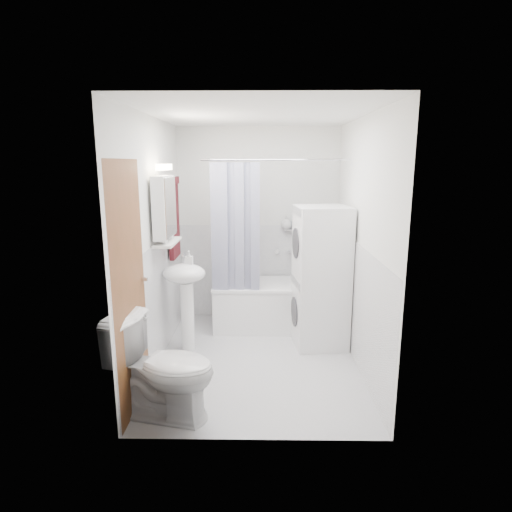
{
  "coord_description": "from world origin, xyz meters",
  "views": [
    {
      "loc": [
        0.04,
        -4.05,
        1.97
      ],
      "look_at": [
        -0.01,
        0.15,
        1.05
      ],
      "focal_mm": 30.0,
      "sensor_mm": 36.0,
      "label": 1
    }
  ],
  "objects_px": {
    "washer_dryer": "(320,277)",
    "bathtub": "(273,302)",
    "toilet": "(163,368)",
    "sink": "(185,287)"
  },
  "relations": [
    {
      "from": "bathtub",
      "to": "toilet",
      "type": "distance_m",
      "value": 2.13
    },
    {
      "from": "bathtub",
      "to": "sink",
      "type": "distance_m",
      "value": 1.24
    },
    {
      "from": "bathtub",
      "to": "washer_dryer",
      "type": "distance_m",
      "value": 0.85
    },
    {
      "from": "bathtub",
      "to": "washer_dryer",
      "type": "relative_size",
      "value": 0.94
    },
    {
      "from": "sink",
      "to": "toilet",
      "type": "xyz_separation_m",
      "value": [
        0.03,
        -1.22,
        -0.3
      ]
    },
    {
      "from": "sink",
      "to": "washer_dryer",
      "type": "distance_m",
      "value": 1.44
    },
    {
      "from": "bathtub",
      "to": "washer_dryer",
      "type": "xyz_separation_m",
      "value": [
        0.49,
        -0.52,
        0.46
      ]
    },
    {
      "from": "washer_dryer",
      "to": "toilet",
      "type": "xyz_separation_m",
      "value": [
        -1.4,
        -1.4,
        -0.36
      ]
    },
    {
      "from": "washer_dryer",
      "to": "bathtub",
      "type": "bearing_deg",
      "value": 126.62
    },
    {
      "from": "washer_dryer",
      "to": "sink",
      "type": "bearing_deg",
      "value": -179.22
    }
  ]
}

